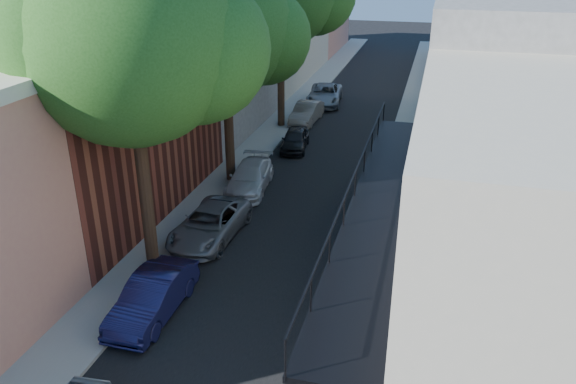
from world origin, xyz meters
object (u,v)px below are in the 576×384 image
Objects in this scene: parked_car_d at (250,177)px; parked_car_f at (307,113)px; parked_car_g at (325,95)px; oak_mid at (235,30)px; parked_car_c at (210,224)px; parked_car_b at (153,297)px; oak_near at (145,39)px; parked_car_e at (295,139)px.

parked_car_f is (0.12, 11.00, 0.03)m from parked_car_d.
parked_car_d is 15.68m from parked_car_g.
parked_car_c is (0.82, -5.81, -6.44)m from oak_mid.
parked_car_b is (1.00, -10.83, -6.40)m from oak_mid.
parked_car_c is (0.77, 2.16, -7.26)m from oak_near.
oak_near is at bearing -107.35° from parked_car_c.
parked_car_b reaches higher than parked_car_c.
parked_car_c is at bearing -81.98° from oak_mid.
oak_near is 8.01m from oak_mid.
parked_car_d is (0.00, 4.86, -0.01)m from parked_car_c.
parked_car_f is at bearing -98.53° from parked_car_g.
oak_mid is 2.09× the size of parked_car_g.
parked_car_d is 1.25× the size of parked_car_e.
oak_mid is 6.57m from parked_car_d.
parked_car_c is 15.86m from parked_car_f.
parked_car_d is 11.00m from parked_car_f.
parked_car_b is at bearing -85.74° from parked_car_c.
parked_car_d is at bearing 92.20° from parked_car_c.
parked_car_d is (-0.18, 9.88, -0.04)m from parked_car_b.
oak_mid reaches higher than parked_car_b.
parked_car_b is at bearing -71.66° from oak_near.
oak_mid is at bearing 100.22° from parked_car_c.
parked_car_g is (1.16, 14.73, -6.38)m from oak_mid.
oak_mid is 2.42× the size of parked_car_d.
oak_near is 2.89× the size of parked_car_b.
oak_near reaches higher than parked_car_c.
oak_near is at bearing -89.63° from oak_mid.
parked_car_e is 9.77m from parked_car_g.
parked_car_g is at bearing 83.03° from parked_car_d.
parked_car_f is (0.94, 10.05, -6.42)m from oak_mid.
parked_car_d reaches higher than parked_car_e.
oak_near is 7.61m from parked_car_c.
parked_car_f is (-0.06, 20.88, -0.01)m from parked_car_b.
parked_car_c is at bearing -95.72° from parked_car_d.
parked_car_b is at bearing -96.16° from parked_car_g.
parked_car_g is (1.11, 22.70, -7.20)m from oak_near.
parked_car_d is at bearing -97.05° from parked_car_g.
parked_car_d is (0.82, -0.95, -6.44)m from oak_mid.
parked_car_c is (-0.18, 5.02, -0.03)m from parked_car_b.
oak_near reaches higher than oak_mid.
parked_car_g is (0.34, 15.68, 0.07)m from parked_car_d.
parked_car_c is at bearing 92.44° from parked_car_b.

